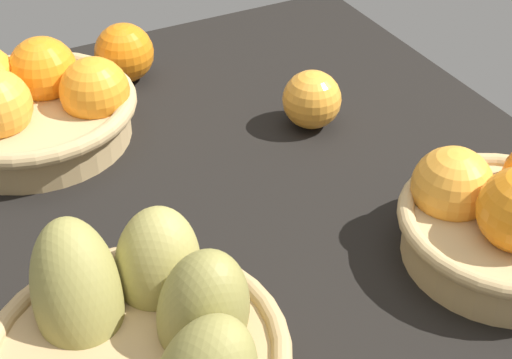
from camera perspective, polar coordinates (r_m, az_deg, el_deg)
The scene contains 6 objects.
market_tray at distance 87.61cm, azimuth -0.28°, elevation -1.42°, with size 84.00×72.00×3.00cm, color black.
basket_far_left_pears at distance 64.06cm, azimuth -8.13°, elevation -12.04°, with size 25.38×24.74×15.22cm.
basket_near_left at distance 79.55cm, azimuth 17.77°, elevation -2.63°, with size 21.37×21.37×11.82cm.
basket_far_right at distance 96.58cm, azimuth -16.11°, elevation 5.27°, with size 25.07×25.07×11.14cm.
loose_orange_front_gap at distance 95.68cm, azimuth 4.11°, elevation 5.86°, with size 7.25×7.25×7.25cm, color #F49E33.
loose_orange_back_gap at distance 106.73cm, azimuth -9.62°, elevation 9.13°, with size 7.95×7.95×7.95cm, color orange.
Camera 1 is at (-61.34, 30.97, 55.86)cm, focal length 54.67 mm.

